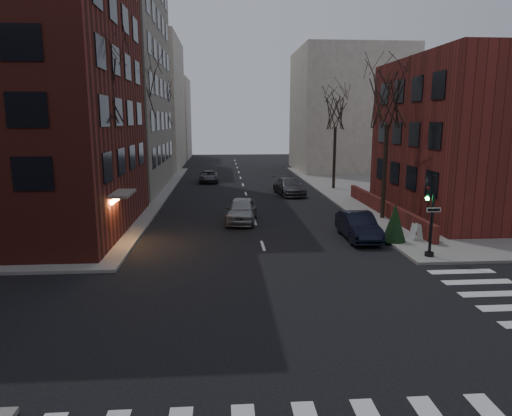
{
  "coord_description": "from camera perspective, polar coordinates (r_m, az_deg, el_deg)",
  "views": [
    {
      "loc": [
        -2.15,
        -12.0,
        6.75
      ],
      "look_at": [
        -0.33,
        12.57,
        2.0
      ],
      "focal_mm": 32.0,
      "sensor_mm": 36.0,
      "label": 1
    }
  ],
  "objects": [
    {
      "name": "parked_sedan",
      "position": [
        26.89,
        12.66,
        -2.21
      ],
      "size": [
        1.64,
        4.68,
        1.54
      ],
      "primitive_type": "imported",
      "rotation": [
        0.0,
        0.0,
        -0.0
      ],
      "color": "black",
      "rests_on": "ground"
    },
    {
      "name": "building_left_tan",
      "position": [
        48.88,
        -23.14,
        18.61
      ],
      "size": [
        18.0,
        18.0,
        28.0
      ],
      "primitive_type": "cube",
      "color": "gray",
      "rests_on": "ground"
    },
    {
      "name": "tree_right_a",
      "position": [
        31.96,
        16.22,
        12.78
      ],
      "size": [
        3.96,
        3.96,
        9.72
      ],
      "color": "#2D231C",
      "rests_on": "sidewalk_far_right"
    },
    {
      "name": "tree_right_b",
      "position": [
        45.35,
        9.96,
        11.81
      ],
      "size": [
        3.74,
        3.74,
        9.18
      ],
      "color": "#2D231C",
      "rests_on": "sidewalk_far_right"
    },
    {
      "name": "building_distant_ra",
      "position": [
        64.34,
        11.47,
        11.82
      ],
      "size": [
        14.0,
        14.0,
        16.0
      ],
      "primitive_type": "cube",
      "color": "beige",
      "rests_on": "ground"
    },
    {
      "name": "car_lane_silver",
      "position": [
        30.63,
        -1.8,
        -0.27
      ],
      "size": [
        2.52,
        4.98,
        1.62
      ],
      "primitive_type": "imported",
      "rotation": [
        0.0,
        0.0,
        -0.13
      ],
      "color": "gray",
      "rests_on": "ground"
    },
    {
      "name": "building_distant_lb",
      "position": [
        84.7,
        -11.81,
        10.86
      ],
      "size": [
        10.0,
        12.0,
        14.0
      ],
      "primitive_type": "cube",
      "color": "beige",
      "rests_on": "ground"
    },
    {
      "name": "ground",
      "position": [
        13.94,
        5.46,
        -18.12
      ],
      "size": [
        160.0,
        160.0,
        0.0
      ],
      "primitive_type": "plane",
      "color": "black",
      "rests_on": "ground"
    },
    {
      "name": "streetlamp_near",
      "position": [
        34.63,
        -14.37,
        6.41
      ],
      "size": [
        0.36,
        0.36,
        6.28
      ],
      "color": "black",
      "rests_on": "sidewalk_far_left"
    },
    {
      "name": "tree_left_a",
      "position": [
        26.89,
        -19.12,
        14.0
      ],
      "size": [
        4.18,
        4.18,
        10.26
      ],
      "color": "#2D231C",
      "rests_on": "sidewalk_far_left"
    },
    {
      "name": "streetlamp_far",
      "position": [
        54.4,
        -10.72,
        8.08
      ],
      "size": [
        0.36,
        0.36,
        6.28
      ],
      "color": "black",
      "rests_on": "sidewalk_far_left"
    },
    {
      "name": "tree_left_b",
      "position": [
        38.64,
        -14.56,
        13.78
      ],
      "size": [
        4.4,
        4.4,
        10.8
      ],
      "color": "#2D231C",
      "rests_on": "sidewalk_far_left"
    },
    {
      "name": "car_lane_far",
      "position": [
        50.84,
        -5.93,
        3.93
      ],
      "size": [
        2.14,
        4.5,
        1.24
      ],
      "primitive_type": "imported",
      "rotation": [
        0.0,
        0.0,
        0.02
      ],
      "color": "#3A3A3E",
      "rests_on": "ground"
    },
    {
      "name": "low_wall_right",
      "position": [
        33.61,
        15.77,
        0.04
      ],
      "size": [
        0.35,
        16.0,
        1.0
      ],
      "primitive_type": "cube",
      "color": "maroon",
      "rests_on": "sidewalk_far_right"
    },
    {
      "name": "traffic_signal",
      "position": [
        23.79,
        20.97,
        -1.57
      ],
      "size": [
        0.76,
        0.44,
        4.0
      ],
      "color": "black",
      "rests_on": "sidewalk_far_right"
    },
    {
      "name": "sandwich_board",
      "position": [
        27.18,
        19.39,
        -2.79
      ],
      "size": [
        0.49,
        0.62,
        0.91
      ],
      "primitive_type": "cube",
      "rotation": [
        0.0,
        0.0,
        0.15
      ],
      "color": "silver",
      "rests_on": "sidewalk_far_right"
    },
    {
      "name": "car_lane_gray",
      "position": [
        42.05,
        4.17,
        2.7
      ],
      "size": [
        2.8,
        5.5,
        1.53
      ],
      "primitive_type": "imported",
      "rotation": [
        0.0,
        0.0,
        0.13
      ],
      "color": "#414146",
      "rests_on": "ground"
    },
    {
      "name": "building_right_brick",
      "position": [
        36.2,
        27.05,
        7.76
      ],
      "size": [
        12.0,
        14.0,
        11.0
      ],
      "primitive_type": "cube",
      "color": "maroon",
      "rests_on": "ground"
    },
    {
      "name": "building_distant_la",
      "position": [
        68.26,
        -15.45,
        12.42
      ],
      "size": [
        14.0,
        16.0,
        18.0
      ],
      "primitive_type": "cube",
      "color": "beige",
      "rests_on": "ground"
    },
    {
      "name": "evergreen_shrub",
      "position": [
        26.3,
        16.95,
        -1.74
      ],
      "size": [
        1.59,
        1.59,
        2.12
      ],
      "primitive_type": "cone",
      "rotation": [
        0.0,
        0.0,
        0.3
      ],
      "color": "#163219",
      "rests_on": "sidewalk_far_right"
    },
    {
      "name": "tree_left_c",
      "position": [
        52.44,
        -11.78,
        12.09
      ],
      "size": [
        3.96,
        3.96,
        9.72
      ],
      "color": "#2D231C",
      "rests_on": "sidewalk_far_left"
    }
  ]
}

